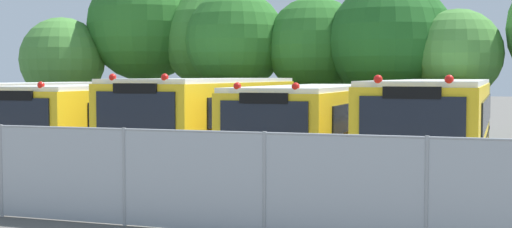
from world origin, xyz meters
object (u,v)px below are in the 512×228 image
tree_0 (66,58)px  traffic_cone (18,191)px  tree_3 (239,41)px  school_bus_3 (314,124)px  school_bus_0 (22,116)px  school_bus_2 (212,117)px  tree_5 (393,39)px  tree_2 (213,39)px  school_bus_1 (114,119)px  tree_6 (456,52)px  school_bus_4 (437,123)px  tree_4 (312,45)px  tree_1 (144,26)px

tree_0 → traffic_cone: size_ratio=11.29×
tree_0 → tree_3: size_ratio=0.85×
school_bus_3 → tree_3: size_ratio=1.52×
school_bus_0 → tree_0: 8.33m
school_bus_2 → tree_0: (-10.06, 7.38, 2.06)m
school_bus_0 → tree_5: tree_5 is taller
school_bus_0 → tree_2: tree_2 is taller
school_bus_0 → tree_3: tree_3 is taller
school_bus_1 → tree_0: (-6.68, 7.45, 2.16)m
tree_6 → school_bus_2: bearing=-133.5°
school_bus_4 → tree_6: 7.79m
school_bus_1 → school_bus_4: bearing=176.7°
tree_2 → tree_6: tree_2 is taller
tree_4 → tree_6: bearing=-9.9°
school_bus_0 → tree_0: (-3.16, 7.40, 2.14)m
school_bus_3 → tree_2: size_ratio=1.43×
tree_2 → tree_0: bearing=-161.7°
school_bus_3 → tree_2: 12.50m
tree_1 → tree_6: bearing=-7.6°
school_bus_3 → tree_6: (3.47, 7.52, 2.25)m
tree_6 → school_bus_3: bearing=-114.8°
school_bus_0 → school_bus_3: bearing=179.2°
tree_3 → tree_4: tree_3 is taller
school_bus_0 → tree_0: bearing=-65.5°
tree_2 → school_bus_3: bearing=-54.3°
tree_4 → tree_5: tree_5 is taller
tree_4 → tree_5: bearing=-8.8°
tree_3 → tree_0: bearing=-177.2°
school_bus_3 → tree_5: bearing=-98.1°
school_bus_2 → tree_5: bearing=-121.5°
tree_1 → tree_3: size_ratio=1.22×
school_bus_1 → school_bus_2: (3.37, 0.06, 0.10)m
tree_3 → school_bus_0: bearing=-122.4°
tree_0 → tree_3: bearing=2.8°
tree_1 → tree_4: tree_1 is taller
tree_1 → tree_3: bearing=-13.1°
school_bus_3 → school_bus_1: bearing=-2.9°
tree_4 → traffic_cone: bearing=-100.0°
tree_2 → tree_6: (10.54, -2.34, -0.75)m
tree_0 → tree_6: 16.81m
tree_2 → tree_5: size_ratio=1.05×
school_bus_1 → traffic_cone: (1.75, -7.09, -1.13)m
tree_1 → tree_6: (13.71, -1.84, -1.40)m
school_bus_0 → school_bus_4: (13.55, -0.35, 0.06)m
school_bus_3 → tree_6: tree_6 is taller
school_bus_1 → tree_0: bearing=-49.6°
tree_0 → tree_4: bearing=3.7°
school_bus_1 → school_bus_0: bearing=-2.3°
school_bus_1 → tree_3: (1.43, 7.85, 2.80)m
school_bus_2 → tree_2: bearing=-69.4°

